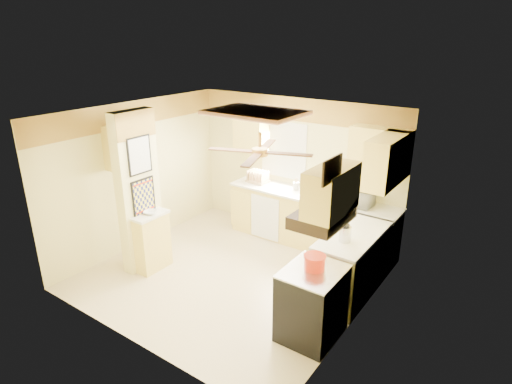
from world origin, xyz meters
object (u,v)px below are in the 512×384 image
Objects in this scene: stove at (312,303)px; kettle at (345,234)px; bowl at (151,212)px; dutch_oven at (315,262)px; microwave at (357,197)px.

stove is 3.76× the size of kettle.
bowl reaches higher than stove.
stove is 4.50× the size of bowl.
dutch_oven is at bearing 108.32° from stove.
kettle is at bearing 88.73° from dutch_oven.
microwave is at bearing 99.45° from dutch_oven.
stove is 0.55m from dutch_oven.
stove is 1.04m from kettle.
bowl is 0.84× the size of kettle.
stove is at bearing -90.34° from kettle.
kettle reaches higher than dutch_oven.
kettle is (0.01, 0.86, 0.59)m from stove.
kettle is at bearing 109.10° from microwave.
microwave is 2.10× the size of kettle.
microwave is (-0.37, 2.16, 0.62)m from stove.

